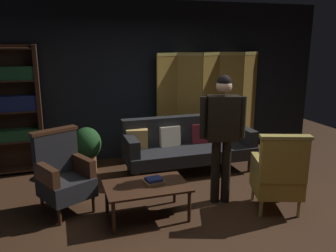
# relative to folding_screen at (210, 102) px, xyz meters

# --- Properties ---
(ground_plane) EXTENTS (10.00, 10.00, 0.00)m
(ground_plane) POSITION_rel_folding_screen_xyz_m (-1.30, -2.24, -0.99)
(ground_plane) COLOR #331E11
(back_wall) EXTENTS (7.20, 0.10, 2.80)m
(back_wall) POSITION_rel_folding_screen_xyz_m (-1.30, 0.21, 0.41)
(back_wall) COLOR black
(back_wall) RESTS_ON ground_plane
(folding_screen) EXTENTS (2.13, 0.28, 1.90)m
(folding_screen) POSITION_rel_folding_screen_xyz_m (0.00, 0.00, 0.00)
(folding_screen) COLOR olive
(folding_screen) RESTS_ON ground_plane
(bookshelf) EXTENTS (0.90, 0.32, 2.05)m
(bookshelf) POSITION_rel_folding_screen_xyz_m (-3.45, -0.05, 0.10)
(bookshelf) COLOR #382114
(bookshelf) RESTS_ON ground_plane
(velvet_couch) EXTENTS (2.12, 0.78, 0.88)m
(velvet_couch) POSITION_rel_folding_screen_xyz_m (-0.75, -0.78, -0.53)
(velvet_couch) COLOR #382114
(velvet_couch) RESTS_ON ground_plane
(coffee_table) EXTENTS (1.00, 0.64, 0.42)m
(coffee_table) POSITION_rel_folding_screen_xyz_m (-1.79, -2.14, -0.61)
(coffee_table) COLOR #382114
(coffee_table) RESTS_ON ground_plane
(armchair_gilt_accent) EXTENTS (0.74, 0.73, 1.04)m
(armchair_gilt_accent) POSITION_rel_folding_screen_xyz_m (-0.18, -2.48, -0.50)
(armchair_gilt_accent) COLOR tan
(armchair_gilt_accent) RESTS_ON ground_plane
(armchair_wing_left) EXTENTS (0.77, 0.77, 1.04)m
(armchair_wing_left) POSITION_rel_folding_screen_xyz_m (-2.74, -1.65, -0.50)
(armchair_wing_left) COLOR #382114
(armchair_wing_left) RESTS_ON ground_plane
(standing_figure) EXTENTS (0.57, 0.31, 1.70)m
(standing_figure) POSITION_rel_folding_screen_xyz_m (-0.75, -2.03, 0.04)
(standing_figure) COLOR black
(standing_figure) RESTS_ON ground_plane
(potted_plant) EXTENTS (0.46, 0.46, 0.76)m
(potted_plant) POSITION_rel_folding_screen_xyz_m (-2.34, -0.39, -0.55)
(potted_plant) COLOR brown
(potted_plant) RESTS_ON ground_plane
(book_tan_leather) EXTENTS (0.25, 0.20, 0.04)m
(book_tan_leather) POSITION_rel_folding_screen_xyz_m (-1.70, -2.12, -0.55)
(book_tan_leather) COLOR #9E7A47
(book_tan_leather) RESTS_ON coffee_table
(book_navy_cloth) EXTENTS (0.20, 0.18, 0.04)m
(book_navy_cloth) POSITION_rel_folding_screen_xyz_m (-1.70, -2.12, -0.51)
(book_navy_cloth) COLOR navy
(book_navy_cloth) RESTS_ON book_tan_leather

